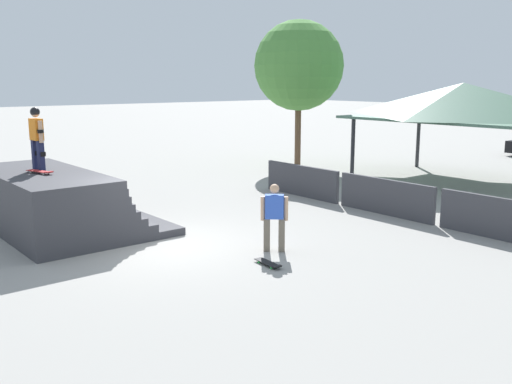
% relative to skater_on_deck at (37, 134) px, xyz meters
% --- Properties ---
extents(ground_plane, '(160.00, 160.00, 0.00)m').
position_rel_skater_on_deck_xyz_m(ground_plane, '(3.35, 1.57, -2.51)').
color(ground_plane, gray).
extents(quarter_pipe_ramp, '(5.10, 3.74, 1.57)m').
position_rel_skater_on_deck_xyz_m(quarter_pipe_ramp, '(0.35, 0.21, -1.80)').
color(quarter_pipe_ramp, '#38383D').
rests_on(quarter_pipe_ramp, ground).
extents(skater_on_deck, '(0.69, 0.24, 1.63)m').
position_rel_skater_on_deck_xyz_m(skater_on_deck, '(0.00, 0.00, 0.00)').
color(skater_on_deck, '#1E2347').
rests_on(skater_on_deck, quarter_pipe_ramp).
extents(skateboard_on_deck, '(0.86, 0.44, 0.09)m').
position_rel_skater_on_deck_xyz_m(skateboard_on_deck, '(0.59, -0.17, -0.88)').
color(skateboard_on_deck, silver).
rests_on(skateboard_on_deck, quarter_pipe_ramp).
extents(bystander_walking, '(0.49, 0.54, 1.57)m').
position_rel_skater_on_deck_xyz_m(bystander_walking, '(5.39, 3.41, -1.63)').
color(bystander_walking, '#6B6051').
rests_on(bystander_walking, ground).
extents(skateboard_on_ground, '(0.79, 0.27, 0.09)m').
position_rel_skater_on_deck_xyz_m(skateboard_on_ground, '(6.12, 2.62, -2.45)').
color(skateboard_on_ground, green).
rests_on(skateboard_on_ground, ground).
extents(barrier_fence, '(10.39, 0.12, 1.05)m').
position_rel_skater_on_deck_xyz_m(barrier_fence, '(4.67, 8.35, -1.98)').
color(barrier_fence, '#3D3D42').
rests_on(barrier_fence, ground).
extents(pavilion_shelter, '(8.05, 5.23, 3.79)m').
position_rel_skater_on_deck_xyz_m(pavilion_shelter, '(3.00, 14.93, 0.57)').
color(pavilion_shelter, '#2D2D33').
rests_on(pavilion_shelter, ground).
extents(tree_beside_pavilion, '(4.03, 4.03, 6.55)m').
position_rel_skater_on_deck_xyz_m(tree_beside_pavilion, '(-4.12, 13.13, 2.02)').
color(tree_beside_pavilion, brown).
rests_on(tree_beside_pavilion, ground).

